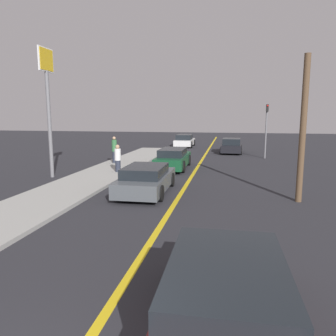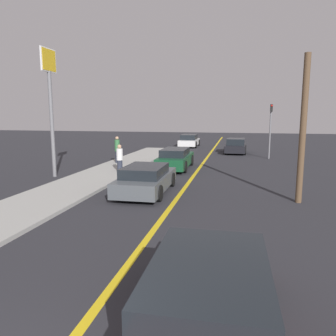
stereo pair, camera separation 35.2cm
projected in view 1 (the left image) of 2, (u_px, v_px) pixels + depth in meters
road_center_line at (196, 169)px, 20.51m from camera, size 0.20×60.00×0.01m
sidewalk_left at (99, 175)px, 18.12m from camera, size 2.95×29.19×0.14m
car_near_right_lane at (226, 304)px, 4.79m from camera, size 2.01×4.74×1.41m
car_ahead_center at (146, 179)px, 14.35m from camera, size 2.04×4.55×1.22m
car_far_distant at (173, 159)px, 20.72m from camera, size 1.87×4.71×1.29m
car_parked_left_lot at (231, 146)px, 29.08m from camera, size 1.93×3.92×1.31m
car_oncoming_far at (185, 141)px, 34.81m from camera, size 1.91×4.20×1.31m
pedestrian_near_curb at (118, 158)px, 18.77m from camera, size 0.36×0.36×1.57m
pedestrian_mid_group at (114, 150)px, 22.22m from camera, size 0.34×0.34×1.79m
traffic_light at (266, 126)px, 25.16m from camera, size 0.18×0.40×4.16m
roadside_sign at (47, 88)px, 17.24m from camera, size 0.20×1.35×6.83m
utility_pole at (303, 130)px, 12.51m from camera, size 0.24×0.24×5.64m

